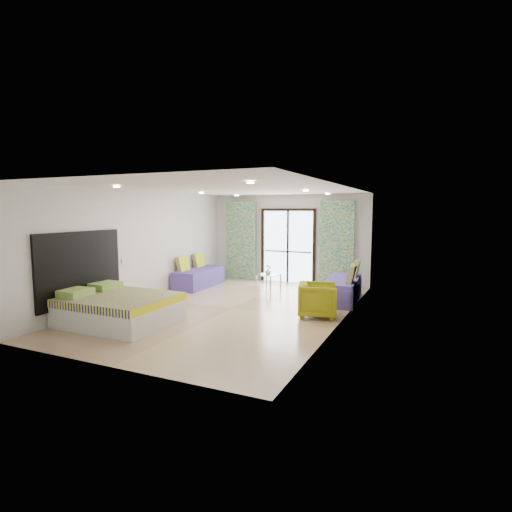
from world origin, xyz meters
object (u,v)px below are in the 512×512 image
at_px(bed, 119,309).
at_px(daybed_right, 343,288).
at_px(coffee_table, 269,276).
at_px(daybed_left, 198,277).
at_px(armchair, 318,298).

relative_size(bed, daybed_right, 1.01).
relative_size(daybed_right, coffee_table, 2.87).
bearing_deg(daybed_left, bed, -83.25).
height_order(daybed_left, coffee_table, daybed_left).
distance_m(daybed_left, daybed_right, 4.24).
distance_m(daybed_left, coffee_table, 2.05).
bearing_deg(bed, daybed_left, 99.29).
distance_m(daybed_left, armchair, 4.46).
bearing_deg(daybed_left, daybed_right, -3.48).
distance_m(bed, daybed_left, 3.96).
xyz_separation_m(daybed_left, armchair, (4.08, -1.80, 0.11)).
xyz_separation_m(daybed_right, armchair, (-0.15, -1.73, 0.09)).
bearing_deg(daybed_right, bed, -137.39).
bearing_deg(bed, armchair, 31.48).
xyz_separation_m(bed, daybed_left, (-0.64, 3.91, -0.01)).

